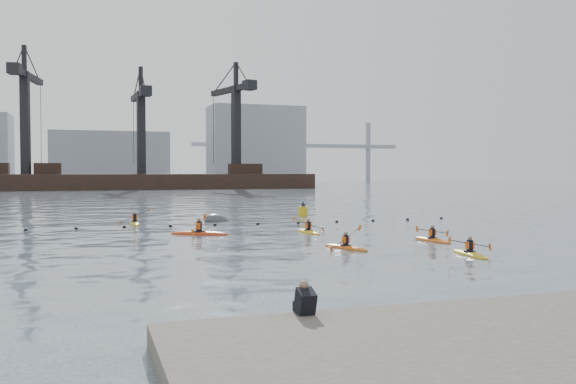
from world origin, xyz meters
name	(u,v)px	position (x,y,z in m)	size (l,w,h in m)	color
ground	(399,280)	(0.00, 0.00, 0.00)	(400.00, 400.00, 0.00)	#374050
float_line	(236,224)	(-0.50, 22.53, 0.03)	(33.24, 0.73, 0.24)	black
barge_pier	(140,180)	(-0.22, 110.00, 1.89)	(72.00, 19.30, 29.50)	black
skyline	(138,150)	(2.23, 150.27, 9.25)	(141.00, 28.00, 22.00)	gray
kayaker_0	(346,247)	(1.61, 8.29, 0.09)	(1.99, 2.97, 1.21)	#C55C12
kayaker_1	(470,253)	(5.95, 4.44, 0.09)	(2.06, 3.11, 0.98)	gold
kayaker_2	(199,233)	(-4.03, 16.92, 0.11)	(3.46, 2.28, 1.29)	#C23912
kayaker_3	(308,231)	(2.46, 15.91, 0.09)	(2.12, 3.12, 1.14)	yellow
kayaker_4	(432,239)	(7.30, 9.79, 0.09)	(2.10, 3.14, 0.99)	#D95F14
kayaker_5	(135,223)	(-7.16, 25.26, 0.10)	(2.25, 3.25, 1.26)	gold
mooring_buoy	(217,221)	(-1.15, 25.88, 0.00)	(2.10, 1.24, 1.05)	#3B3D40
nav_buoy	(303,211)	(6.68, 28.84, 0.42)	(0.75, 0.75, 1.37)	gold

